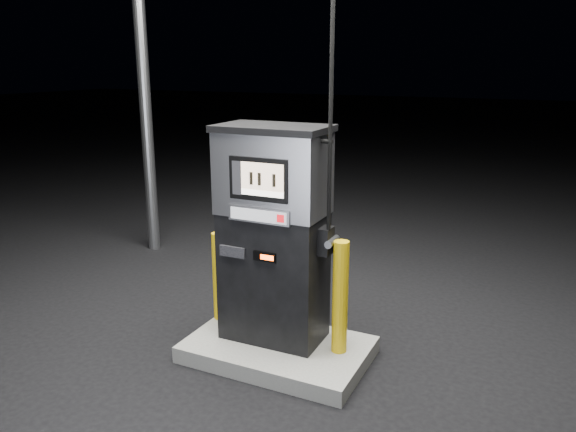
% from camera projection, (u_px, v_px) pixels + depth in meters
% --- Properties ---
extents(ground, '(80.00, 80.00, 0.00)m').
position_uv_depth(ground, '(278.00, 357.00, 5.10)').
color(ground, black).
rests_on(ground, ground).
extents(pump_island, '(1.60, 1.00, 0.15)m').
position_uv_depth(pump_island, '(278.00, 349.00, 5.08)').
color(pump_island, slate).
rests_on(pump_island, ground).
extents(fuel_dispenser, '(1.06, 0.59, 4.01)m').
position_uv_depth(fuel_dispenser, '(274.00, 233.00, 4.92)').
color(fuel_dispenser, black).
rests_on(fuel_dispenser, pump_island).
extents(bollard_left, '(0.15, 0.15, 0.88)m').
position_uv_depth(bollard_left, '(219.00, 276.00, 5.43)').
color(bollard_left, '#DFB10C').
rests_on(bollard_left, pump_island).
extents(bollard_right, '(0.17, 0.17, 1.01)m').
position_uv_depth(bollard_right, '(340.00, 297.00, 4.78)').
color(bollard_right, '#DFB10C').
rests_on(bollard_right, pump_island).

